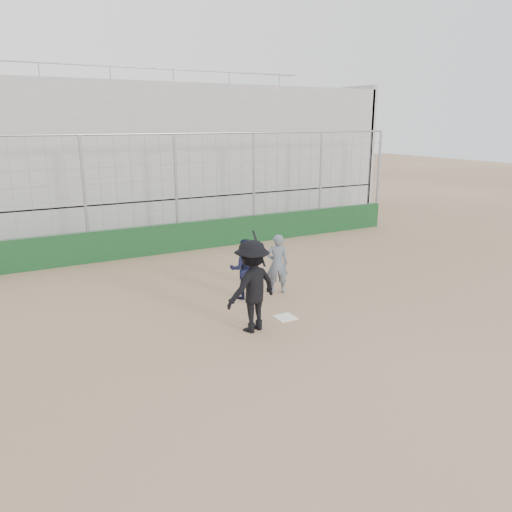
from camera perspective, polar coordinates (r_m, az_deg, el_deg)
ground at (r=11.63m, az=3.36°, el=-7.07°), size 90.00×90.00×0.00m
home_plate at (r=11.62m, az=3.36°, el=-7.01°), size 0.44×0.44×0.02m
backstop at (r=17.43m, az=-8.94°, el=3.60°), size 18.10×0.25×4.04m
bleachers at (r=21.86m, az=-13.72°, el=10.88°), size 20.25×6.70×6.98m
batter_at_plate at (r=10.62m, az=-0.46°, el=-3.46°), size 1.44×1.06×2.12m
catcher_crouched at (r=12.67m, az=-1.32°, el=-2.61°), size 0.91×0.80×1.07m
umpire at (r=13.07m, az=2.44°, el=-1.22°), size 0.68×0.58×1.42m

